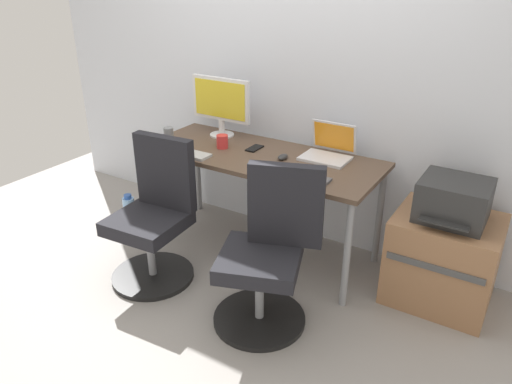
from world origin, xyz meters
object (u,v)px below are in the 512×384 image
object	(u,v)px
printer	(454,200)
water_bottle_on_floor	(130,214)
side_cabinet	(442,259)
office_chair_left	(155,218)
office_chair_right	(268,256)
open_laptop	(329,149)
coffee_mug	(222,142)
desktop_monitor	(221,103)

from	to	relation	value
printer	water_bottle_on_floor	world-z (taller)	printer
side_cabinet	printer	xyz separation A→B (m)	(0.00, -0.00, 0.40)
office_chair_left	water_bottle_on_floor	distance (m)	0.72
office_chair_right	water_bottle_on_floor	distance (m)	1.50
office_chair_right	open_laptop	world-z (taller)	open_laptop
office_chair_right	coffee_mug	size ratio (longest dim) A/B	10.22
printer	desktop_monitor	bearing A→B (deg)	176.40
office_chair_right	side_cabinet	bearing A→B (deg)	41.51
side_cabinet	open_laptop	xyz separation A→B (m)	(-0.83, 0.11, 0.51)
office_chair_right	coffee_mug	xyz separation A→B (m)	(-0.73, 0.60, 0.36)
desktop_monitor	coffee_mug	size ratio (longest dim) A/B	5.22
open_laptop	office_chair_left	bearing A→B (deg)	-135.12
open_laptop	coffee_mug	xyz separation A→B (m)	(-0.70, -0.22, -0.01)
office_chair_right	coffee_mug	distance (m)	1.01
water_bottle_on_floor	desktop_monitor	distance (m)	1.12
office_chair_left	coffee_mug	distance (m)	0.71
side_cabinet	open_laptop	bearing A→B (deg)	172.48
desktop_monitor	coffee_mug	bearing A→B (deg)	-53.86
open_laptop	desktop_monitor	bearing A→B (deg)	-179.72
side_cabinet	office_chair_right	bearing A→B (deg)	-138.49
open_laptop	side_cabinet	bearing A→B (deg)	-7.52
coffee_mug	office_chair_right	bearing A→B (deg)	-39.53
side_cabinet	printer	size ratio (longest dim) A/B	1.50
water_bottle_on_floor	coffee_mug	xyz separation A→B (m)	(0.70, 0.27, 0.64)
water_bottle_on_floor	open_laptop	world-z (taller)	open_laptop
printer	water_bottle_on_floor	size ratio (longest dim) A/B	1.29
desktop_monitor	coffee_mug	world-z (taller)	desktop_monitor
office_chair_left	open_laptop	size ratio (longest dim) A/B	3.03
side_cabinet	printer	world-z (taller)	printer
side_cabinet	open_laptop	world-z (taller)	open_laptop
office_chair_right	printer	world-z (taller)	office_chair_right
office_chair_left	office_chair_right	distance (m)	0.85
printer	desktop_monitor	distance (m)	1.73
open_laptop	office_chair_right	bearing A→B (deg)	-88.19
office_chair_left	office_chair_right	bearing A→B (deg)	-0.24
coffee_mug	office_chair_left	bearing A→B (deg)	-101.30
side_cabinet	water_bottle_on_floor	size ratio (longest dim) A/B	1.93
side_cabinet	water_bottle_on_floor	xyz separation A→B (m)	(-2.24, -0.39, -0.13)
office_chair_right	printer	xyz separation A→B (m)	(0.81, 0.71, 0.26)
office_chair_right	open_laptop	bearing A→B (deg)	91.81
side_cabinet	coffee_mug	xyz separation A→B (m)	(-1.54, -0.11, 0.50)
office_chair_right	printer	distance (m)	1.11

